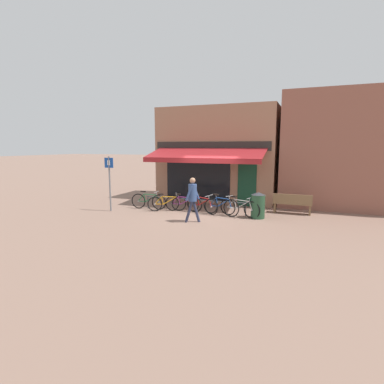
{
  "coord_description": "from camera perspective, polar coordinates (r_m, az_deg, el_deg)",
  "views": [
    {
      "loc": [
        4.14,
        -11.65,
        2.88
      ],
      "look_at": [
        -0.25,
        -0.49,
        1.05
      ],
      "focal_mm": 28.0,
      "sensor_mm": 36.0,
      "label": 1
    }
  ],
  "objects": [
    {
      "name": "neighbour_building",
      "position": [
        16.45,
        29.0,
        6.96
      ],
      "size": [
        6.84,
        4.0,
        5.39
      ],
      "color": "#8E5647",
      "rests_on": "ground_plane"
    },
    {
      "name": "bicycle_silver",
      "position": [
        12.47,
        9.04,
        -2.98
      ],
      "size": [
        1.76,
        0.61,
        0.85
      ],
      "rotation": [
        0.02,
        0.0,
        -0.24
      ],
      "color": "black",
      "rests_on": "ground_plane"
    },
    {
      "name": "park_bench",
      "position": [
        13.56,
        18.56,
        -2.05
      ],
      "size": [
        1.6,
        0.45,
        0.87
      ],
      "rotation": [
        0.0,
        0.0,
        -0.01
      ],
      "color": "brown",
      "rests_on": "ground_plane"
    },
    {
      "name": "bicycle_purple",
      "position": [
        13.36,
        -1.67,
        -2.2
      ],
      "size": [
        1.74,
        0.52,
        0.8
      ],
      "rotation": [
        -0.03,
        0.0,
        0.05
      ],
      "color": "black",
      "rests_on": "ground_plane"
    },
    {
      "name": "bicycle_green",
      "position": [
        14.0,
        -8.3,
        -1.7
      ],
      "size": [
        1.73,
        0.52,
        0.84
      ],
      "rotation": [
        0.0,
        0.0,
        0.09
      ],
      "color": "black",
      "rests_on": "ground_plane"
    },
    {
      "name": "bicycle_blue",
      "position": [
        12.69,
        5.47,
        -2.65
      ],
      "size": [
        1.72,
        0.64,
        0.88
      ],
      "rotation": [
        -0.04,
        0.0,
        -0.29
      ],
      "color": "black",
      "rests_on": "ground_plane"
    },
    {
      "name": "parking_sign",
      "position": [
        13.76,
        -15.43,
        2.6
      ],
      "size": [
        0.44,
        0.07,
        2.45
      ],
      "color": "slate",
      "rests_on": "ground_plane"
    },
    {
      "name": "bicycle_orange",
      "position": [
        13.48,
        -4.82,
        -2.13
      ],
      "size": [
        1.58,
        0.85,
        0.8
      ],
      "rotation": [
        -0.02,
        0.0,
        0.47
      ],
      "color": "black",
      "rests_on": "ground_plane"
    },
    {
      "name": "pedestrian_adult",
      "position": [
        11.35,
        0.11,
        -0.55
      ],
      "size": [
        0.56,
        0.57,
        1.73
      ],
      "rotation": [
        0.0,
        0.0,
        0.12
      ],
      "color": "#282D47",
      "rests_on": "ground_plane"
    },
    {
      "name": "ground_plane",
      "position": [
        12.69,
        1.84,
        -4.44
      ],
      "size": [
        160.0,
        160.0,
        0.0
      ],
      "primitive_type": "plane",
      "color": "#846656"
    },
    {
      "name": "shop_front",
      "position": [
        16.46,
        5.14,
        7.14
      ],
      "size": [
        6.22,
        4.81,
        4.9
      ],
      "color": "#9E7056",
      "rests_on": "ground_plane"
    },
    {
      "name": "bicycle_red",
      "position": [
        13.02,
        1.85,
        -2.41
      ],
      "size": [
        1.67,
        0.74,
        0.84
      ],
      "rotation": [
        0.06,
        0.0,
        -0.34
      ],
      "color": "black",
      "rests_on": "ground_plane"
    },
    {
      "name": "litter_bin",
      "position": [
        12.38,
        12.46,
        -2.45
      ],
      "size": [
        0.56,
        0.56,
        1.06
      ],
      "color": "#23472D",
      "rests_on": "ground_plane"
    },
    {
      "name": "bike_rack_rail",
      "position": [
        13.25,
        0.33,
        -1.72
      ],
      "size": [
        4.73,
        0.04,
        0.57
      ],
      "color": "#47494F",
      "rests_on": "ground_plane"
    }
  ]
}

